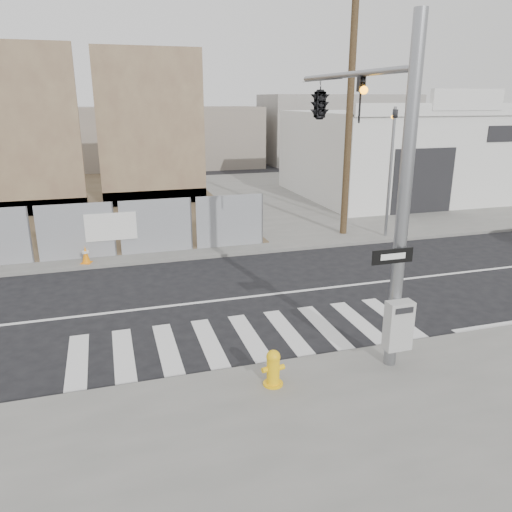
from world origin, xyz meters
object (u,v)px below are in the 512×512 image
object	(u,v)px
traffic_cone_d	(86,255)
auto_shop	(403,153)
fire_hydrant	(273,368)
signal_pole	(343,134)

from	to	relation	value
traffic_cone_d	auto_shop	bearing A→B (deg)	25.58
auto_shop	fire_hydrant	bearing A→B (deg)	-128.50
signal_pole	auto_shop	distance (m)	19.04
auto_shop	fire_hydrant	distance (m)	22.89
fire_hydrant	auto_shop	bearing A→B (deg)	40.51
signal_pole	auto_shop	bearing A→B (deg)	52.54
traffic_cone_d	fire_hydrant	bearing A→B (deg)	-68.04
fire_hydrant	traffic_cone_d	bearing A→B (deg)	100.96
signal_pole	fire_hydrant	size ratio (longest dim) A/B	9.22
signal_pole	fire_hydrant	distance (m)	5.80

